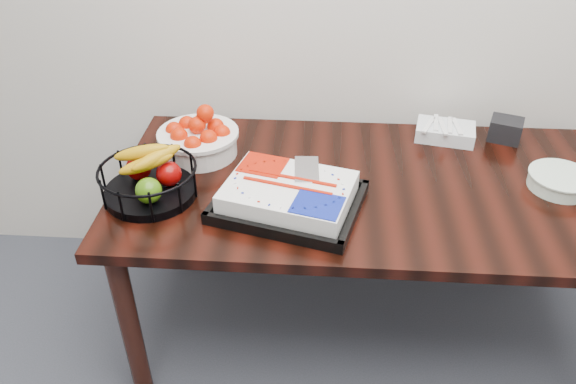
# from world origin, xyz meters

# --- Properties ---
(table) EXTENTS (1.80, 0.90, 0.75)m
(table) POSITION_xyz_m (0.00, 2.00, 0.66)
(table) COLOR black
(table) RESTS_ON ground
(cake_tray) EXTENTS (0.54, 0.47, 0.10)m
(cake_tray) POSITION_xyz_m (-0.28, 1.84, 0.79)
(cake_tray) COLOR black
(cake_tray) RESTS_ON table
(tangerine_bowl) EXTENTS (0.31, 0.31, 0.19)m
(tangerine_bowl) POSITION_xyz_m (-0.64, 2.15, 0.83)
(tangerine_bowl) COLOR white
(tangerine_bowl) RESTS_ON table
(fruit_basket) EXTENTS (0.33, 0.33, 0.18)m
(fruit_basket) POSITION_xyz_m (-0.75, 1.86, 0.82)
(fruit_basket) COLOR black
(fruit_basket) RESTS_ON table
(plate_stack) EXTENTS (0.22, 0.22, 0.05)m
(plate_stack) POSITION_xyz_m (0.65, 2.01, 0.78)
(plate_stack) COLOR white
(plate_stack) RESTS_ON table
(fork_bag) EXTENTS (0.25, 0.19, 0.06)m
(fork_bag) POSITION_xyz_m (0.31, 2.34, 0.78)
(fork_bag) COLOR silver
(fork_bag) RESTS_ON table
(napkin_box) EXTENTS (0.15, 0.14, 0.09)m
(napkin_box) POSITION_xyz_m (0.55, 2.35, 0.79)
(napkin_box) COLOR black
(napkin_box) RESTS_ON table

